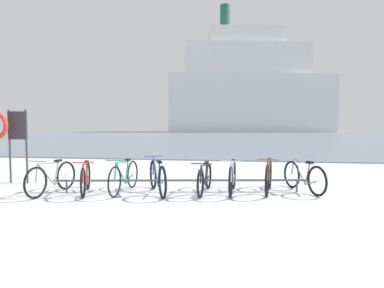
# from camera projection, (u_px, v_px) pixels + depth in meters

# --- Properties ---
(ground) EXTENTS (80.00, 132.00, 0.08)m
(ground) POSITION_uv_depth(u_px,v_px,m) (237.00, 134.00, 57.40)
(ground) COLOR silver
(bike_rack) EXTENTS (5.89, 1.02, 0.31)m
(bike_rack) POSITION_uv_depth(u_px,v_px,m) (182.00, 181.00, 7.47)
(bike_rack) COLOR #4C5156
(bike_rack) RESTS_ON ground
(bicycle_0) EXTENTS (0.46, 1.70, 0.80)m
(bicycle_0) POSITION_uv_depth(u_px,v_px,m) (52.00, 178.00, 7.30)
(bicycle_0) COLOR black
(bicycle_0) RESTS_ON ground
(bicycle_1) EXTENTS (0.67, 1.55, 0.78)m
(bicycle_1) POSITION_uv_depth(u_px,v_px,m) (86.00, 178.00, 7.31)
(bicycle_1) COLOR black
(bicycle_1) RESTS_ON ground
(bicycle_2) EXTENTS (0.46, 1.78, 0.81)m
(bicycle_2) POSITION_uv_depth(u_px,v_px,m) (124.00, 177.00, 7.46)
(bicycle_2) COLOR black
(bicycle_2) RESTS_ON ground
(bicycle_3) EXTENTS (0.83, 1.65, 0.83)m
(bicycle_3) POSITION_uv_depth(u_px,v_px,m) (157.00, 177.00, 7.33)
(bicycle_3) COLOR black
(bicycle_3) RESTS_ON ground
(bicycle_4) EXTENTS (0.46, 1.66, 0.75)m
(bicycle_4) POSITION_uv_depth(u_px,v_px,m) (205.00, 179.00, 7.36)
(bicycle_4) COLOR black
(bicycle_4) RESTS_ON ground
(bicycle_5) EXTENTS (0.46, 1.67, 0.80)m
(bicycle_5) POSITION_uv_depth(u_px,v_px,m) (232.00, 178.00, 7.37)
(bicycle_5) COLOR black
(bicycle_5) RESTS_ON ground
(bicycle_6) EXTENTS (0.46, 1.67, 0.83)m
(bicycle_6) POSITION_uv_depth(u_px,v_px,m) (269.00, 177.00, 7.41)
(bicycle_6) COLOR black
(bicycle_6) RESTS_ON ground
(bicycle_7) EXTENTS (0.75, 1.54, 0.79)m
(bicycle_7) POSITION_uv_depth(u_px,v_px,m) (304.00, 177.00, 7.53)
(bicycle_7) COLOR black
(bicycle_7) RESTS_ON ground
(info_sign) EXTENTS (0.55, 0.05, 1.98)m
(info_sign) POSITION_uv_depth(u_px,v_px,m) (18.00, 133.00, 8.58)
(info_sign) COLOR #33383D
(info_sign) RESTS_ON ground
(ferry_ship) EXTENTS (38.11, 19.21, 28.63)m
(ferry_ship) POSITION_uv_depth(u_px,v_px,m) (247.00, 90.00, 73.92)
(ferry_ship) COLOR white
(ferry_ship) RESTS_ON ground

